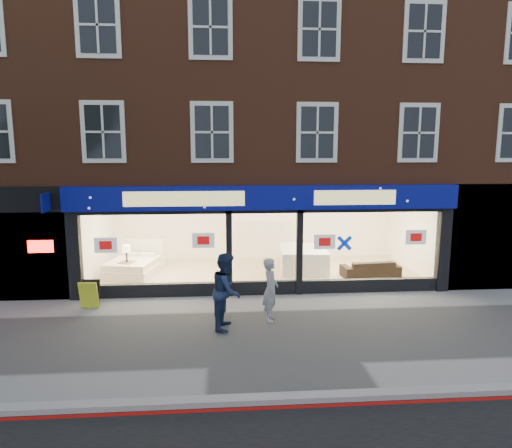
{
  "coord_description": "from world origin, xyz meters",
  "views": [
    {
      "loc": [
        -1.25,
        -10.14,
        4.3
      ],
      "look_at": [
        -0.29,
        2.5,
        2.24
      ],
      "focal_mm": 32.0,
      "sensor_mm": 36.0,
      "label": 1
    }
  ],
  "objects": [
    {
      "name": "ground",
      "position": [
        0.0,
        0.0,
        0.0
      ],
      "size": [
        120.0,
        120.0,
        0.0
      ],
      "primitive_type": "plane",
      "color": "gray",
      "rests_on": "ground"
    },
    {
      "name": "kerb_line",
      "position": [
        0.0,
        -3.1,
        0.01
      ],
      "size": [
        60.0,
        0.1,
        0.01
      ],
      "primitive_type": "cube",
      "color": "#8C0A07",
      "rests_on": "ground"
    },
    {
      "name": "kerb_stone",
      "position": [
        0.0,
        -2.9,
        0.06
      ],
      "size": [
        60.0,
        0.25,
        0.12
      ],
      "primitive_type": "cube",
      "color": "gray",
      "rests_on": "ground"
    },
    {
      "name": "showroom_floor",
      "position": [
        0.0,
        5.25,
        0.05
      ],
      "size": [
        11.0,
        4.5,
        0.1
      ],
      "primitive_type": "cube",
      "color": "tan",
      "rests_on": "ground"
    },
    {
      "name": "building",
      "position": [
        -0.02,
        6.93,
        6.67
      ],
      "size": [
        19.0,
        8.26,
        10.3
      ],
      "color": "brown",
      "rests_on": "ground"
    },
    {
      "name": "display_bed",
      "position": [
        -4.27,
        5.28,
        0.4
      ],
      "size": [
        1.89,
        2.16,
        1.06
      ],
      "rotation": [
        0.0,
        0.0,
        -0.21
      ],
      "color": "silver",
      "rests_on": "showroom_floor"
    },
    {
      "name": "bedside_table",
      "position": [
        -4.4,
        4.8,
        0.38
      ],
      "size": [
        0.59,
        0.59,
        0.55
      ],
      "primitive_type": "cube",
      "rotation": [
        0.0,
        0.0,
        -0.41
      ],
      "color": "brown",
      "rests_on": "showroom_floor"
    },
    {
      "name": "mattress_stack",
      "position": [
        1.6,
        5.37,
        0.5
      ],
      "size": [
        1.74,
        2.13,
        0.79
      ],
      "rotation": [
        0.0,
        0.0,
        -0.08
      ],
      "color": "silver",
      "rests_on": "showroom_floor"
    },
    {
      "name": "sofa",
      "position": [
        3.7,
        4.37,
        0.38
      ],
      "size": [
        1.98,
        0.92,
        0.56
      ],
      "primitive_type": "imported",
      "rotation": [
        0.0,
        0.0,
        3.23
      ],
      "color": "black",
      "rests_on": "showroom_floor"
    },
    {
      "name": "a_board",
      "position": [
        -4.9,
        2.21,
        0.39
      ],
      "size": [
        0.53,
        0.36,
        0.78
      ],
      "primitive_type": "cube",
      "rotation": [
        0.0,
        0.0,
        -0.06
      ],
      "color": "gold",
      "rests_on": "ground"
    },
    {
      "name": "pedestrian_grey",
      "position": [
        -0.04,
        0.94,
        0.81
      ],
      "size": [
        0.5,
        0.66,
        1.62
      ],
      "primitive_type": "imported",
      "rotation": [
        0.0,
        0.0,
        1.37
      ],
      "color": "#989A9F",
      "rests_on": "ground"
    },
    {
      "name": "pedestrian_blue",
      "position": [
        -1.16,
        0.53,
        0.93
      ],
      "size": [
        0.86,
        1.02,
        1.86
      ],
      "primitive_type": "imported",
      "rotation": [
        0.0,
        0.0,
        1.39
      ],
      "color": "#182444",
      "rests_on": "ground"
    }
  ]
}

